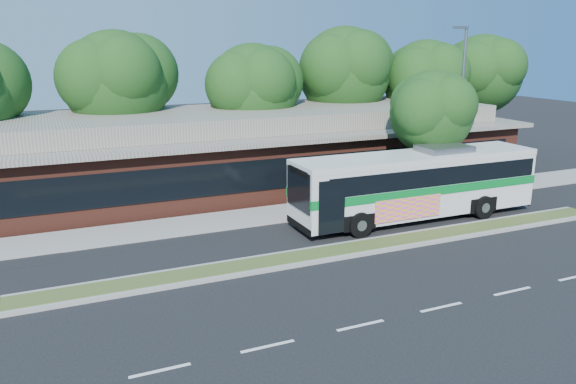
% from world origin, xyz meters
% --- Properties ---
extents(ground, '(120.00, 120.00, 0.00)m').
position_xyz_m(ground, '(0.00, 0.00, 0.00)').
color(ground, black).
rests_on(ground, ground).
extents(median_strip, '(26.00, 1.10, 0.15)m').
position_xyz_m(median_strip, '(0.00, 0.60, 0.07)').
color(median_strip, '#3F4F21').
rests_on(median_strip, ground).
extents(sidewalk, '(44.00, 2.60, 0.12)m').
position_xyz_m(sidewalk, '(0.00, 6.40, 0.06)').
color(sidewalk, gray).
rests_on(sidewalk, ground).
extents(plaza_building, '(33.20, 11.20, 4.45)m').
position_xyz_m(plaza_building, '(0.00, 12.99, 2.13)').
color(plaza_building, '#5E291D').
rests_on(plaza_building, ground).
extents(lamp_post, '(0.93, 0.18, 9.07)m').
position_xyz_m(lamp_post, '(9.56, 6.00, 4.90)').
color(lamp_post, slate).
rests_on(lamp_post, ground).
extents(tree_bg_b, '(6.69, 6.00, 9.00)m').
position_xyz_m(tree_bg_b, '(-6.57, 16.14, 6.14)').
color(tree_bg_b, black).
rests_on(tree_bg_b, ground).
extents(tree_bg_c, '(6.24, 5.60, 8.26)m').
position_xyz_m(tree_bg_c, '(1.40, 15.13, 5.59)').
color(tree_bg_c, black).
rests_on(tree_bg_c, ground).
extents(tree_bg_d, '(6.91, 6.20, 9.37)m').
position_xyz_m(tree_bg_d, '(8.45, 16.15, 6.42)').
color(tree_bg_d, black).
rests_on(tree_bg_d, ground).
extents(tree_bg_e, '(6.47, 5.80, 8.50)m').
position_xyz_m(tree_bg_e, '(14.42, 15.14, 5.74)').
color(tree_bg_e, black).
rests_on(tree_bg_e, ground).
extents(tree_bg_f, '(6.69, 6.00, 8.92)m').
position_xyz_m(tree_bg_f, '(20.43, 16.14, 6.06)').
color(tree_bg_f, black).
rests_on(tree_bg_f, ground).
extents(transit_bus, '(12.38, 2.97, 3.47)m').
position_xyz_m(transit_bus, '(4.93, 3.20, 1.93)').
color(transit_bus, silver).
rests_on(transit_bus, ground).
extents(sedan, '(5.29, 2.98, 1.45)m').
position_xyz_m(sedan, '(-11.60, 9.82, 0.72)').
color(sedan, silver).
rests_on(sedan, ground).
extents(sidewalk_tree, '(4.76, 4.26, 6.92)m').
position_xyz_m(sidewalk_tree, '(7.47, 5.40, 4.88)').
color(sidewalk_tree, black).
rests_on(sidewalk_tree, ground).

